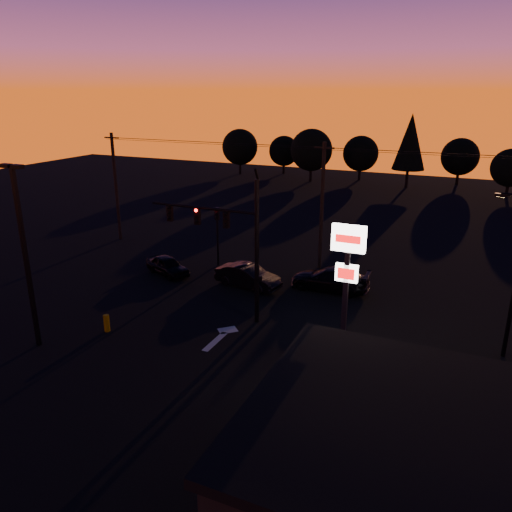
% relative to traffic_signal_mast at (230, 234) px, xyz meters
% --- Properties ---
extents(ground, '(120.00, 120.00, 0.00)m').
position_rel_traffic_signal_mast_xyz_m(ground, '(0.10, -3.99, -4.94)').
color(ground, black).
rests_on(ground, ground).
extents(lane_arrow, '(1.20, 3.10, 0.01)m').
position_rel_traffic_signal_mast_xyz_m(lane_arrow, '(0.60, -2.33, -4.93)').
color(lane_arrow, beige).
rests_on(lane_arrow, ground).
extents(traffic_signal_mast, '(6.79, 0.52, 8.58)m').
position_rel_traffic_signal_mast_xyz_m(traffic_signal_mast, '(0.00, 0.00, 0.00)').
color(traffic_signal_mast, black).
rests_on(traffic_signal_mast, ground).
extents(secondary_signal, '(0.30, 0.31, 4.35)m').
position_rel_traffic_signal_mast_xyz_m(secondary_signal, '(-4.90, 7.49, -2.07)').
color(secondary_signal, black).
rests_on(secondary_signal, ground).
extents(parking_lot_light, '(1.25, 0.30, 9.14)m').
position_rel_traffic_signal_mast_xyz_m(parking_lot_light, '(-7.40, -6.99, 0.33)').
color(parking_lot_light, black).
rests_on(parking_lot_light, ground).
extents(pylon_sign, '(1.50, 0.28, 6.80)m').
position_rel_traffic_signal_mast_xyz_m(pylon_sign, '(7.10, -2.49, -0.02)').
color(pylon_sign, black).
rests_on(pylon_sign, ground).
extents(utility_pole_0, '(1.40, 0.26, 9.00)m').
position_rel_traffic_signal_mast_xyz_m(utility_pole_0, '(-15.90, 10.01, -0.34)').
color(utility_pole_0, black).
rests_on(utility_pole_0, ground).
extents(utility_pole_1, '(1.40, 0.26, 9.00)m').
position_rel_traffic_signal_mast_xyz_m(utility_pole_1, '(2.10, 10.01, -0.34)').
color(utility_pole_1, black).
rests_on(utility_pole_1, ground).
extents(power_wires, '(36.00, 1.22, 0.07)m').
position_rel_traffic_signal_mast_xyz_m(power_wires, '(2.10, 10.01, 3.63)').
color(power_wires, black).
rests_on(power_wires, ground).
extents(store_building, '(12.40, 8.40, 4.25)m').
position_rel_traffic_signal_mast_xyz_m(store_building, '(13.10, -11.49, -2.78)').
color(store_building, black).
rests_on(store_building, ground).
extents(bollard, '(0.31, 0.31, 0.94)m').
position_rel_traffic_signal_mast_xyz_m(bollard, '(-5.25, -4.35, -4.47)').
color(bollard, '#A87B00').
rests_on(bollard, ground).
extents(tree_0, '(5.36, 5.36, 6.74)m').
position_rel_traffic_signal_mast_xyz_m(tree_0, '(-21.90, 46.01, -0.88)').
color(tree_0, black).
rests_on(tree_0, ground).
extents(tree_1, '(4.54, 4.54, 5.71)m').
position_rel_traffic_signal_mast_xyz_m(tree_1, '(-15.90, 49.01, -1.50)').
color(tree_1, black).
rests_on(tree_1, ground).
extents(tree_2, '(5.77, 5.78, 7.26)m').
position_rel_traffic_signal_mast_xyz_m(tree_2, '(-9.90, 44.01, -0.57)').
color(tree_2, black).
rests_on(tree_2, ground).
extents(tree_3, '(4.95, 4.95, 6.22)m').
position_rel_traffic_signal_mast_xyz_m(tree_3, '(-3.90, 48.01, -1.19)').
color(tree_3, black).
rests_on(tree_3, ground).
extents(tree_4, '(4.18, 4.18, 9.50)m').
position_rel_traffic_signal_mast_xyz_m(tree_4, '(3.10, 45.01, 0.99)').
color(tree_4, black).
rests_on(tree_4, ground).
extents(tree_5, '(4.95, 4.95, 6.22)m').
position_rel_traffic_signal_mast_xyz_m(tree_5, '(9.10, 50.01, -1.19)').
color(tree_5, black).
rests_on(tree_5, ground).
extents(tree_6, '(4.54, 4.54, 5.71)m').
position_rel_traffic_signal_mast_xyz_m(tree_6, '(15.10, 44.01, -1.50)').
color(tree_6, black).
rests_on(tree_6, ground).
extents(car_left, '(4.04, 2.83, 1.28)m').
position_rel_traffic_signal_mast_xyz_m(car_left, '(-7.20, 4.34, -4.30)').
color(car_left, black).
rests_on(car_left, ground).
extents(car_mid, '(4.64, 2.26, 1.47)m').
position_rel_traffic_signal_mast_xyz_m(car_mid, '(-1.07, 4.54, -4.20)').
color(car_mid, black).
rests_on(car_mid, ground).
extents(car_right, '(5.07, 2.08, 1.47)m').
position_rel_traffic_signal_mast_xyz_m(car_right, '(3.96, 6.24, -4.20)').
color(car_right, black).
rests_on(car_right, ground).
extents(suv_parked, '(3.50, 5.81, 1.51)m').
position_rel_traffic_signal_mast_xyz_m(suv_parked, '(10.75, -7.33, -4.18)').
color(suv_parked, black).
rests_on(suv_parked, ground).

